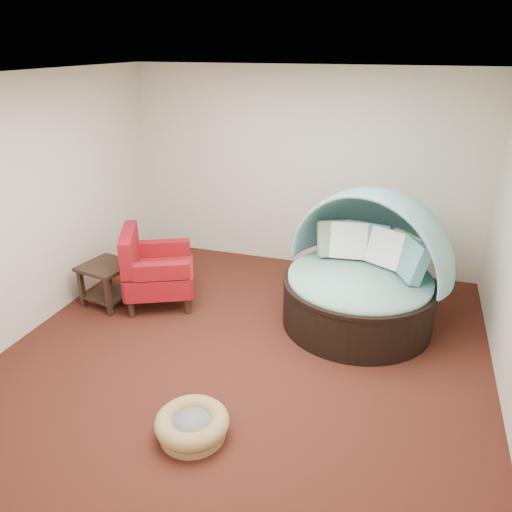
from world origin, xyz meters
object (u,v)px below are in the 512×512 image
(side_table, at_px, (107,279))
(pet_basket, at_px, (192,425))
(canopy_daybed, at_px, (365,264))
(red_armchair, at_px, (154,270))

(side_table, bearing_deg, pet_basket, -42.55)
(canopy_daybed, xyz_separation_m, side_table, (-3.08, -0.56, -0.39))
(pet_basket, xyz_separation_m, red_armchair, (-1.42, 2.02, 0.34))
(canopy_daybed, relative_size, red_armchair, 2.03)
(canopy_daybed, relative_size, side_table, 3.41)
(pet_basket, bearing_deg, canopy_daybed, 64.82)
(canopy_daybed, height_order, side_table, canopy_daybed)
(pet_basket, distance_m, side_table, 2.68)
(canopy_daybed, xyz_separation_m, pet_basket, (-1.11, -2.36, -0.62))
(side_table, bearing_deg, red_armchair, 21.29)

